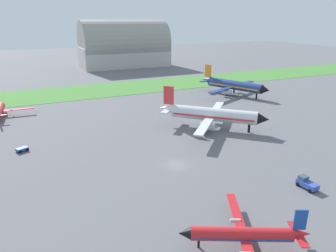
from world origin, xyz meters
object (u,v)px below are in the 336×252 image
(airplane_midfield_jet, at_px, (211,115))
(airplane_parked_jet_far, at_px, (233,85))
(airplane_foreground_turboprop, at_px, (244,234))
(airplane_taxiing_turboprop, at_px, (0,110))
(baggage_cart_near_gate, at_px, (22,149))
(pushback_tug_midfield, at_px, (307,183))

(airplane_midfield_jet, distance_m, airplane_parked_jet_far, 41.84)
(airplane_midfield_jet, relative_size, airplane_parked_jet_far, 0.84)
(airplane_foreground_turboprop, height_order, airplane_parked_jet_far, airplane_parked_jet_far)
(airplane_taxiing_turboprop, relative_size, baggage_cart_near_gate, 6.72)
(airplane_parked_jet_far, relative_size, baggage_cart_near_gate, 10.14)
(pushback_tug_midfield, bearing_deg, airplane_foreground_turboprop, 107.37)
(airplane_parked_jet_far, xyz_separation_m, baggage_cart_near_gate, (-76.89, -24.78, -3.37))
(airplane_foreground_turboprop, xyz_separation_m, airplane_midfield_jet, (21.59, 41.24, 1.76))
(airplane_parked_jet_far, bearing_deg, airplane_foreground_turboprop, -58.62)
(airplane_parked_jet_far, height_order, baggage_cart_near_gate, airplane_parked_jet_far)
(airplane_parked_jet_far, relative_size, pushback_tug_midfield, 7.96)
(airplane_midfield_jet, bearing_deg, pushback_tug_midfield, -49.13)
(airplane_foreground_turboprop, height_order, baggage_cart_near_gate, airplane_foreground_turboprop)
(airplane_foreground_turboprop, bearing_deg, airplane_taxiing_turboprop, -41.47)
(airplane_taxiing_turboprop, bearing_deg, airplane_parked_jet_far, -92.00)
(airplane_foreground_turboprop, distance_m, baggage_cart_near_gate, 52.90)
(airplane_parked_jet_far, height_order, pushback_tug_midfield, airplane_parked_jet_far)
(airplane_midfield_jet, height_order, baggage_cart_near_gate, airplane_midfield_jet)
(baggage_cart_near_gate, bearing_deg, airplane_midfield_jet, 149.60)
(airplane_taxiing_turboprop, distance_m, baggage_cart_near_gate, 32.16)
(airplane_taxiing_turboprop, height_order, pushback_tug_midfield, airplane_taxiing_turboprop)
(airplane_parked_jet_far, bearing_deg, airplane_taxiing_turboprop, -117.59)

